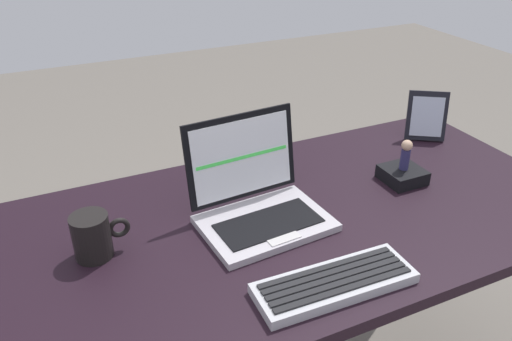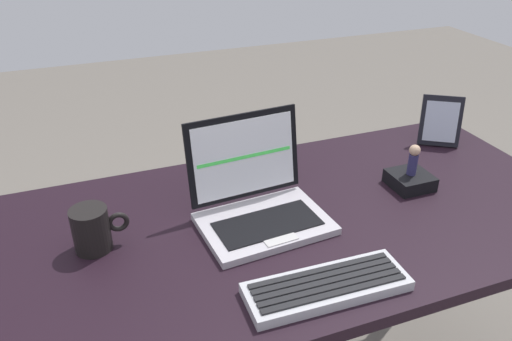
# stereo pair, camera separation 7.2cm
# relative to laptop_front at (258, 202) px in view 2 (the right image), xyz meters

# --- Properties ---
(desk) EXTENTS (1.71, 0.73, 0.74)m
(desk) POSITION_rel_laptop_front_xyz_m (-0.03, -0.02, -0.12)
(desk) COLOR black
(desk) RESTS_ON ground
(laptop_front) EXTENTS (0.31, 0.26, 0.24)m
(laptop_front) POSITION_rel_laptop_front_xyz_m (0.00, 0.00, 0.00)
(laptop_front) COLOR #B9B2BA
(laptop_front) RESTS_ON desk
(external_keyboard) EXTENTS (0.33, 0.12, 0.03)m
(external_keyboard) POSITION_rel_laptop_front_xyz_m (0.04, -0.28, -0.04)
(external_keyboard) COLOR #B9B8BE
(external_keyboard) RESTS_ON desk
(photo_frame) EXTENTS (0.13, 0.11, 0.15)m
(photo_frame) POSITION_rel_laptop_front_xyz_m (0.67, 0.19, 0.03)
(photo_frame) COLOR black
(photo_frame) RESTS_ON desk
(figurine_stand) EXTENTS (0.10, 0.10, 0.04)m
(figurine_stand) POSITION_rel_laptop_front_xyz_m (0.43, 0.00, -0.03)
(figurine_stand) COLOR black
(figurine_stand) RESTS_ON desk
(figurine) EXTENTS (0.03, 0.03, 0.09)m
(figurine) POSITION_rel_laptop_front_xyz_m (0.43, 0.00, 0.03)
(figurine) COLOR navy
(figurine) RESTS_ON figurine_stand
(coffee_mug) EXTENTS (0.12, 0.08, 0.10)m
(coffee_mug) POSITION_rel_laptop_front_xyz_m (-0.38, 0.02, 0.00)
(coffee_mug) COLOR black
(coffee_mug) RESTS_ON desk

